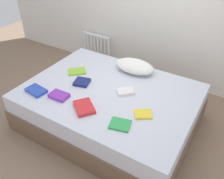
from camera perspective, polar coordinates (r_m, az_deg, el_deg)
ground_plane at (r=3.06m, az=-0.49°, el=-7.82°), size 8.00×8.00×0.00m
bed at (r=2.89m, az=-0.52°, el=-4.25°), size 2.00×1.50×0.50m
radiator at (r=4.18m, az=-3.80°, el=10.23°), size 0.54×0.04×0.46m
pillow at (r=3.07m, az=5.51°, el=5.64°), size 0.52×0.31×0.15m
textbook_red at (r=2.48m, az=-6.78°, el=-4.28°), size 0.31×0.30×0.04m
textbook_lime at (r=3.11m, az=-8.50°, el=4.39°), size 0.28×0.28×0.02m
textbook_yellow at (r=2.41m, az=7.56°, el=-5.93°), size 0.22×0.21×0.02m
textbook_green at (r=2.28m, az=1.97°, el=-8.45°), size 0.23×0.21×0.02m
textbook_white at (r=2.69m, az=3.29°, el=-0.50°), size 0.23×0.23×0.04m
textbook_blue at (r=2.84m, az=-17.90°, el=-0.23°), size 0.25×0.18×0.04m
textbook_purple at (r=2.68m, az=-12.72°, el=-1.45°), size 0.21×0.15×0.04m
textbook_navy at (r=2.86m, az=-7.31°, el=1.79°), size 0.21×0.20×0.04m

